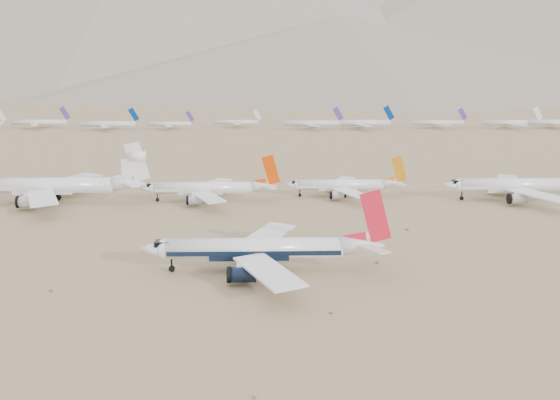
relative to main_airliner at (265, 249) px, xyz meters
name	(u,v)px	position (x,y,z in m)	size (l,w,h in m)	color
ground	(271,266)	(1.29, 3.08, -5.00)	(7000.00, 7000.00, 0.00)	olive
main_airliner	(265,249)	(0.00, 0.00, 0.00)	(51.59, 50.39, 18.20)	white
row2_navy_widebody	(520,185)	(86.39, 72.70, -0.05)	(49.84, 48.74, 17.73)	white
row2_gold_tail	(345,185)	(28.18, 80.22, -1.04)	(39.82, 38.94, 14.18)	white
row2_orange_tail	(209,188)	(-18.21, 73.35, -0.59)	(44.06, 43.10, 15.72)	white
row2_white_trijet	(58,185)	(-67.73, 72.03, 0.93)	(57.84, 56.53, 20.50)	white
distant_storage_row	(309,123)	(33.91, 323.07, -0.60)	(561.60, 56.99, 14.74)	silver
mountain_range	(288,13)	(71.47, 1651.09, 185.31)	(7354.00, 3024.00, 470.00)	slate
foothills	(532,55)	(527.97, 1103.08, 62.15)	(4637.50, 1395.00, 155.00)	slate
desert_scrub	(272,306)	(1.28, -21.60, -4.71)	(261.14, 121.67, 0.64)	brown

